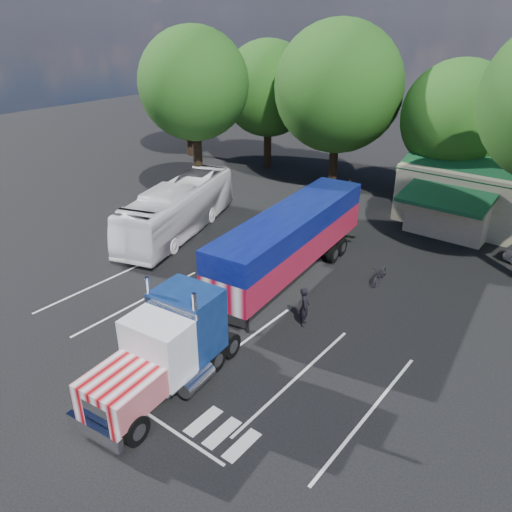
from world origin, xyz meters
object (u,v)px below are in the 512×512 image
Objects in this scene: semi_truck at (265,260)px; tour_bus at (178,209)px; woman at (304,307)px; bicycle at (380,274)px.

semi_truck reaches higher than tour_bus.
bicycle is at bearing -42.72° from woman.
tour_bus is (-12.61, 4.13, 0.68)m from woman.
tour_bus is at bearing -179.11° from bicycle.
semi_truck is 10.66m from tour_bus.
semi_truck is 6.92m from bicycle.
bicycle is 0.16× the size of tour_bus.
semi_truck is 3.04m from woman.
bicycle is at bearing -10.28° from tour_bus.
tour_bus is (-9.97, 3.70, -0.74)m from semi_truck.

